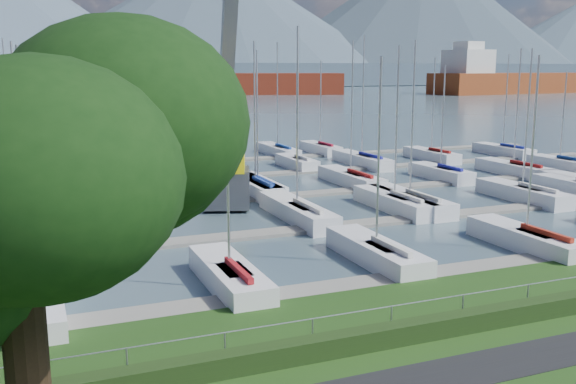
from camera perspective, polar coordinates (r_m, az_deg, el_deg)
path at (r=21.51m, az=15.75°, el=-15.01°), size 160.00×2.00×0.04m
water at (r=278.53m, az=-19.78°, el=8.31°), size 800.00×540.00×0.20m
hedge at (r=23.28m, az=11.81°, el=-11.85°), size 80.00×0.70×0.70m
fence at (r=23.27m, az=11.34°, el=-9.59°), size 80.00×0.04×0.04m
foothill at (r=348.32m, az=-20.38°, el=9.73°), size 900.00×80.00×12.00m
mountains at (r=424.82m, az=-20.10°, el=15.35°), size 1190.00×360.00×115.00m
docks at (r=46.73m, az=-6.47°, el=-0.86°), size 90.00×41.60×0.25m
crane at (r=45.06m, az=-5.52°, el=5.86°), size 5.67×13.48×22.35m
cargo_ship_mid at (r=244.54m, az=-7.22°, el=9.52°), size 93.21×44.07×21.50m
cargo_ship_east at (r=267.89m, az=19.30°, el=9.16°), size 80.00×25.25×21.50m
sailboat_fleet at (r=48.21m, az=-10.05°, el=6.12°), size 76.08×49.94×13.00m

